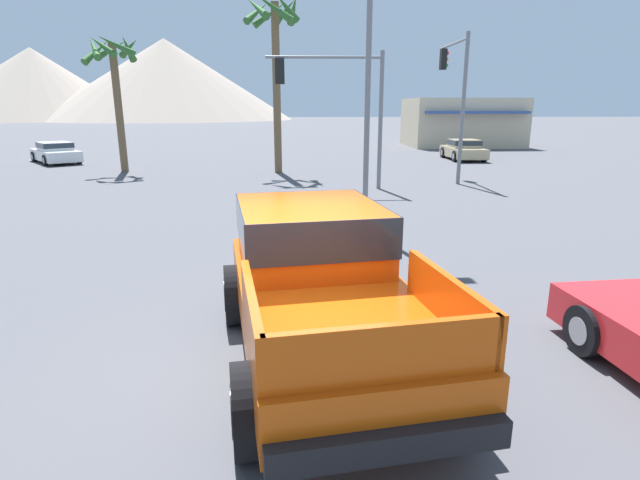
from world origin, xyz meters
The scene contains 11 objects.
ground_plane centered at (0.00, 0.00, 0.00)m, with size 320.00×320.00×0.00m, color #4C4C51.
orange_pickup_truck centered at (0.43, 0.17, 1.07)m, with size 2.92×5.27×1.86m.
parked_car_tan centered at (10.37, 24.47, 0.62)m, with size 2.01×4.13×1.22m.
parked_car_white centered at (-13.66, 23.83, 0.60)m, with size 4.10×4.55×1.19m.
traffic_light_main centered at (1.65, 13.61, 3.65)m, with size 4.40×0.38×5.14m.
traffic_light_crosswalk centered at (6.95, 16.08, 4.16)m, with size 0.38×3.80×5.97m.
street_lamp_post centered at (1.96, 6.98, 4.81)m, with size 0.90×0.24×8.05m.
palm_tree_tall centered at (-8.45, 19.55, 4.85)m, with size 2.78×2.68×6.46m.
palm_tree_short centered at (-0.76, 18.76, 6.04)m, with size 2.67×2.81×8.09m.
storefront_building centered at (13.77, 35.52, 1.90)m, with size 8.71×7.24×3.80m.
distant_mountain_range centered at (-41.94, 128.16, 8.94)m, with size 90.04×63.40×19.70m.
Camera 1 is at (0.17, -5.84, 3.12)m, focal length 28.00 mm.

